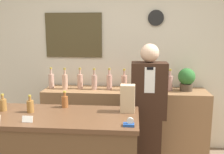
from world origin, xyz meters
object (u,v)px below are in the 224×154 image
potted_plant (187,79)px  tape_dispenser (129,123)px  paper_bag (128,98)px  shopkeeper (148,113)px

potted_plant → tape_dispenser: potted_plant is taller
potted_plant → paper_bag: potted_plant is taller
potted_plant → paper_bag: bearing=-125.2°
paper_bag → tape_dispenser: (0.02, -0.36, -0.11)m
potted_plant → shopkeeper: bearing=-133.1°
shopkeeper → paper_bag: (-0.23, -0.51, 0.30)m
shopkeeper → tape_dispenser: size_ratio=17.58×
potted_plant → tape_dispenser: 1.61m
potted_plant → paper_bag: size_ratio=1.17×
shopkeeper → potted_plant: shopkeeper is taller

